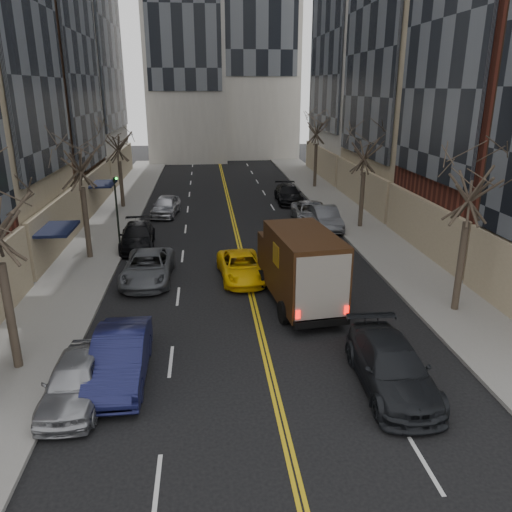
# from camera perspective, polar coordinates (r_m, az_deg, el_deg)

# --- Properties ---
(sidewalk_left) EXTENTS (4.00, 66.00, 0.15)m
(sidewalk_left) POSITION_cam_1_polar(r_m,az_deg,el_deg) (37.08, -16.55, 3.27)
(sidewalk_left) COLOR slate
(sidewalk_left) RESTS_ON ground
(sidewalk_right) EXTENTS (4.00, 66.00, 0.15)m
(sidewalk_right) POSITION_cam_1_polar(r_m,az_deg,el_deg) (38.07, 11.18, 4.09)
(sidewalk_right) COLOR slate
(sidewalk_right) RESTS_ON ground
(streetwall_right) EXTENTS (12.26, 49.00, 34.00)m
(streetwall_right) POSITION_cam_1_polar(r_m,az_deg,el_deg) (44.76, 20.43, 24.90)
(streetwall_right) COLOR #4C301E
(streetwall_right) RESTS_ON ground
(tree_lf_mid) EXTENTS (3.20, 3.20, 8.91)m
(tree_lf_mid) POSITION_cam_1_polar(r_m,az_deg,el_deg) (29.12, -19.73, 12.02)
(tree_lf_mid) COLOR #382D23
(tree_lf_mid) RESTS_ON sidewalk_left
(tree_lf_far) EXTENTS (3.20, 3.20, 8.12)m
(tree_lf_far) POSITION_cam_1_polar(r_m,az_deg,el_deg) (41.88, -15.61, 13.36)
(tree_lf_far) COLOR #382D23
(tree_lf_far) RESTS_ON sidewalk_left
(tree_rt_near) EXTENTS (3.20, 3.20, 8.71)m
(tree_rt_near) POSITION_cam_1_polar(r_m,az_deg,el_deg) (22.26, 23.68, 9.41)
(tree_rt_near) COLOR #382D23
(tree_rt_near) RESTS_ON sidewalk_right
(tree_rt_mid) EXTENTS (3.20, 3.20, 8.32)m
(tree_rt_mid) POSITION_cam_1_polar(r_m,az_deg,el_deg) (35.08, 12.45, 12.92)
(tree_rt_mid) COLOR #382D23
(tree_rt_mid) RESTS_ON sidewalk_right
(tree_rt_far) EXTENTS (3.20, 3.20, 9.11)m
(tree_rt_far) POSITION_cam_1_polar(r_m,az_deg,el_deg) (49.47, 7.01, 15.44)
(tree_rt_far) COLOR #382D23
(tree_rt_far) RESTS_ON sidewalk_right
(traffic_signal) EXTENTS (0.29, 0.26, 4.70)m
(traffic_signal) POSITION_cam_1_polar(r_m,az_deg,el_deg) (31.37, -15.67, 5.80)
(traffic_signal) COLOR black
(traffic_signal) RESTS_ON sidewalk_left
(ups_truck) EXTENTS (3.22, 6.73, 3.56)m
(ups_truck) POSITION_cam_1_polar(r_m,az_deg,el_deg) (22.48, 4.99, -1.30)
(ups_truck) COLOR black
(ups_truck) RESTS_ON ground
(observer_sedan) EXTENTS (2.33, 5.38, 1.54)m
(observer_sedan) POSITION_cam_1_polar(r_m,az_deg,el_deg) (17.34, 15.24, -12.11)
(observer_sedan) COLOR black
(observer_sedan) RESTS_ON ground
(taxi) EXTENTS (2.54, 4.89, 1.31)m
(taxi) POSITION_cam_1_polar(r_m,az_deg,el_deg) (25.81, -1.66, -1.23)
(taxi) COLOR yellow
(taxi) RESTS_ON ground
(pedestrian) EXTENTS (0.59, 0.70, 1.62)m
(pedestrian) POSITION_cam_1_polar(r_m,az_deg,el_deg) (23.23, 2.57, -3.17)
(pedestrian) COLOR black
(pedestrian) RESTS_ON ground
(parked_lf_a) EXTENTS (1.79, 4.37, 1.48)m
(parked_lf_a) POSITION_cam_1_polar(r_m,az_deg,el_deg) (17.12, -19.89, -13.15)
(parked_lf_a) COLOR #9B9DA2
(parked_lf_a) RESTS_ON ground
(parked_lf_b) EXTENTS (1.77, 4.97, 1.63)m
(parked_lf_b) POSITION_cam_1_polar(r_m,az_deg,el_deg) (17.79, -15.27, -11.10)
(parked_lf_b) COLOR #13163E
(parked_lf_b) RESTS_ON ground
(parked_lf_c) EXTENTS (2.52, 5.26, 1.45)m
(parked_lf_c) POSITION_cam_1_polar(r_m,az_deg,el_deg) (26.13, -12.26, -1.26)
(parked_lf_c) COLOR #52555A
(parked_lf_c) RESTS_ON ground
(parked_lf_d) EXTENTS (2.33, 5.11, 1.45)m
(parked_lf_d) POSITION_cam_1_polar(r_m,az_deg,el_deg) (31.74, -13.38, 2.23)
(parked_lf_d) COLOR black
(parked_lf_d) RESTS_ON ground
(parked_lf_e) EXTENTS (2.39, 4.70, 1.53)m
(parked_lf_e) POSITION_cam_1_polar(r_m,az_deg,el_deg) (39.42, -10.26, 5.68)
(parked_lf_e) COLOR #B7B9C0
(parked_lf_e) RESTS_ON ground
(parked_rt_a) EXTENTS (1.63, 4.67, 1.54)m
(parked_rt_a) POSITION_cam_1_polar(r_m,az_deg,el_deg) (35.39, 7.94, 4.33)
(parked_rt_a) COLOR #4A4C52
(parked_rt_a) RESTS_ON ground
(parked_rt_b) EXTENTS (2.75, 5.53, 1.51)m
(parked_rt_b) POSITION_cam_1_polar(r_m,az_deg,el_deg) (36.74, 6.33, 4.90)
(parked_rt_b) COLOR #9A9CA2
(parked_rt_b) RESTS_ON ground
(parked_rt_c) EXTENTS (2.21, 5.15, 1.48)m
(parked_rt_c) POSITION_cam_1_polar(r_m,az_deg,el_deg) (43.36, 3.72, 7.09)
(parked_rt_c) COLOR black
(parked_rt_c) RESTS_ON ground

